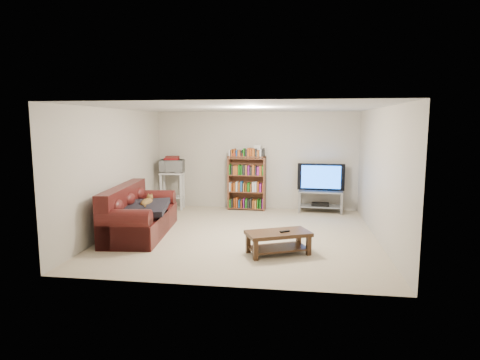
% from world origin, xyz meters
% --- Properties ---
extents(floor, '(5.00, 5.00, 0.00)m').
position_xyz_m(floor, '(0.00, 0.00, 0.00)').
color(floor, beige).
rests_on(floor, ground).
extents(ceiling, '(5.00, 5.00, 0.00)m').
position_xyz_m(ceiling, '(0.00, 0.00, 2.40)').
color(ceiling, white).
rests_on(ceiling, ground).
extents(wall_back, '(5.00, 0.00, 5.00)m').
position_xyz_m(wall_back, '(0.00, 2.50, 1.20)').
color(wall_back, beige).
rests_on(wall_back, ground).
extents(wall_front, '(5.00, 0.00, 5.00)m').
position_xyz_m(wall_front, '(0.00, -2.50, 1.20)').
color(wall_front, beige).
rests_on(wall_front, ground).
extents(wall_left, '(0.00, 5.00, 5.00)m').
position_xyz_m(wall_left, '(-2.50, 0.00, 1.20)').
color(wall_left, beige).
rests_on(wall_left, ground).
extents(wall_right, '(0.00, 5.00, 5.00)m').
position_xyz_m(wall_right, '(2.50, 0.00, 1.20)').
color(wall_right, beige).
rests_on(wall_right, ground).
extents(sofa, '(1.15, 2.27, 0.93)m').
position_xyz_m(sofa, '(-2.01, -0.24, 0.33)').
color(sofa, '#471412').
rests_on(sofa, floor).
extents(blanket, '(1.03, 1.23, 0.19)m').
position_xyz_m(blanket, '(-1.81, -0.37, 0.55)').
color(blanket, black).
rests_on(blanket, sofa).
extents(cat, '(0.30, 0.62, 0.18)m').
position_xyz_m(cat, '(-1.83, -0.18, 0.61)').
color(cat, brown).
rests_on(cat, sofa).
extents(coffee_table, '(1.14, 0.88, 0.37)m').
position_xyz_m(coffee_table, '(0.73, -1.06, 0.26)').
color(coffee_table, '#3C2515').
rests_on(coffee_table, floor).
extents(remote, '(0.17, 0.13, 0.02)m').
position_xyz_m(remote, '(0.84, -1.07, 0.38)').
color(remote, black).
rests_on(remote, coffee_table).
extents(tv_stand, '(1.07, 0.53, 0.52)m').
position_xyz_m(tv_stand, '(1.59, 2.21, 0.35)').
color(tv_stand, '#999EA3').
rests_on(tv_stand, floor).
extents(television, '(1.12, 0.22, 0.64)m').
position_xyz_m(television, '(1.59, 2.21, 0.84)').
color(television, black).
rests_on(television, tv_stand).
extents(dvd_player, '(0.43, 0.32, 0.06)m').
position_xyz_m(dvd_player, '(1.59, 2.21, 0.19)').
color(dvd_player, black).
rests_on(dvd_player, tv_stand).
extents(bookshelf, '(0.93, 0.33, 1.33)m').
position_xyz_m(bookshelf, '(-0.20, 2.26, 0.69)').
color(bookshelf, brown).
rests_on(bookshelf, floor).
extents(shelf_clutter, '(0.68, 0.22, 0.28)m').
position_xyz_m(shelf_clutter, '(-0.10, 2.27, 1.43)').
color(shelf_clutter, silver).
rests_on(shelf_clutter, bookshelf).
extents(microwave_stand, '(0.61, 0.47, 0.92)m').
position_xyz_m(microwave_stand, '(-2.04, 2.09, 0.59)').
color(microwave_stand, silver).
rests_on(microwave_stand, floor).
extents(microwave, '(0.60, 0.44, 0.31)m').
position_xyz_m(microwave, '(-2.04, 2.09, 1.07)').
color(microwave, silver).
rests_on(microwave, microwave_stand).
extents(game_boxes, '(0.36, 0.32, 0.05)m').
position_xyz_m(game_boxes, '(-2.04, 2.09, 1.25)').
color(game_boxes, maroon).
rests_on(game_boxes, microwave).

